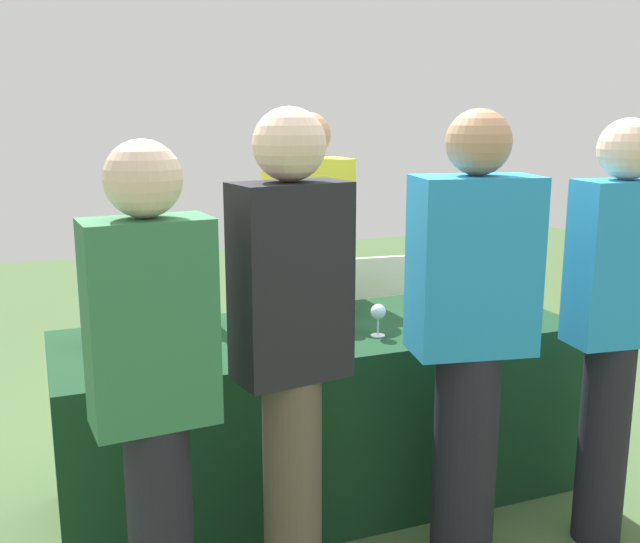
{
  "coord_description": "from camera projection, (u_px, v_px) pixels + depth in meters",
  "views": [
    {
      "loc": [
        -1.1,
        -2.79,
        1.67
      ],
      "look_at": [
        0.0,
        0.0,
        1.01
      ],
      "focal_mm": 41.4,
      "sensor_mm": 36.0,
      "label": 1
    }
  ],
  "objects": [
    {
      "name": "wine_glass_3",
      "position": [
        445.0,
        308.0,
        3.09
      ],
      "size": [
        0.07,
        0.07,
        0.14
      ],
      "color": "silver",
      "rests_on": "tasting_table"
    },
    {
      "name": "ice_bucket",
      "position": [
        112.0,
        320.0,
        2.94
      ],
      "size": [
        0.22,
        0.22,
        0.18
      ],
      "primitive_type": "cylinder",
      "color": "silver",
      "rests_on": "tasting_table"
    },
    {
      "name": "ground_plane",
      "position": [
        320.0,
        493.0,
        3.28
      ],
      "size": [
        12.0,
        12.0,
        0.0
      ],
      "primitive_type": "plane",
      "color": "#476638"
    },
    {
      "name": "server_pouring",
      "position": [
        308.0,
        267.0,
        3.69
      ],
      "size": [
        0.41,
        0.23,
        1.66
      ],
      "rotation": [
        0.0,
        0.0,
        3.16
      ],
      "color": "black",
      "rests_on": "ground_plane"
    },
    {
      "name": "wine_bottle_0",
      "position": [
        157.0,
        312.0,
        2.97
      ],
      "size": [
        0.07,
        0.07,
        0.31
      ],
      "color": "black",
      "rests_on": "tasting_table"
    },
    {
      "name": "wine_bottle_4",
      "position": [
        478.0,
        279.0,
        3.5
      ],
      "size": [
        0.07,
        0.07,
        0.34
      ],
      "color": "black",
      "rests_on": "tasting_table"
    },
    {
      "name": "tasting_table",
      "position": [
        320.0,
        413.0,
        3.2
      ],
      "size": [
        2.18,
        0.79,
        0.76
      ],
      "primitive_type": "cube",
      "color": "#14381E",
      "rests_on": "ground_plane"
    },
    {
      "name": "wine_glass_2",
      "position": [
        422.0,
        306.0,
        3.09
      ],
      "size": [
        0.07,
        0.07,
        0.14
      ],
      "color": "silver",
      "rests_on": "tasting_table"
    },
    {
      "name": "wine_glass_4",
      "position": [
        490.0,
        300.0,
        3.23
      ],
      "size": [
        0.06,
        0.06,
        0.13
      ],
      "color": "silver",
      "rests_on": "tasting_table"
    },
    {
      "name": "guest_1",
      "position": [
        291.0,
        346.0,
        2.35
      ],
      "size": [
        0.38,
        0.25,
        1.68
      ],
      "rotation": [
        0.0,
        0.0,
        0.15
      ],
      "color": "brown",
      "rests_on": "ground_plane"
    },
    {
      "name": "wine_glass_0",
      "position": [
        346.0,
        309.0,
        3.07
      ],
      "size": [
        0.08,
        0.08,
        0.14
      ],
      "color": "silver",
      "rests_on": "tasting_table"
    },
    {
      "name": "wine_glass_1",
      "position": [
        378.0,
        313.0,
        3.01
      ],
      "size": [
        0.06,
        0.06,
        0.13
      ],
      "color": "silver",
      "rests_on": "tasting_table"
    },
    {
      "name": "wine_bottle_3",
      "position": [
        345.0,
        289.0,
        3.33
      ],
      "size": [
        0.07,
        0.07,
        0.31
      ],
      "color": "black",
      "rests_on": "tasting_table"
    },
    {
      "name": "guest_2",
      "position": [
        470.0,
        331.0,
        2.61
      ],
      "size": [
        0.46,
        0.31,
        1.68
      ],
      "rotation": [
        0.0,
        0.0,
        -0.19
      ],
      "color": "black",
      "rests_on": "ground_plane"
    },
    {
      "name": "guest_0",
      "position": [
        154.0,
        393.0,
        2.11
      ],
      "size": [
        0.36,
        0.22,
        1.59
      ],
      "rotation": [
        0.0,
        0.0,
        0.07
      ],
      "color": "black",
      "rests_on": "ground_plane"
    },
    {
      "name": "guest_3",
      "position": [
        614.0,
        317.0,
        2.75
      ],
      "size": [
        0.36,
        0.23,
        1.64
      ],
      "rotation": [
        0.0,
        0.0,
        -0.12
      ],
      "color": "black",
      "rests_on": "ground_plane"
    },
    {
      "name": "wine_bottle_1",
      "position": [
        211.0,
        299.0,
        3.13
      ],
      "size": [
        0.07,
        0.07,
        0.33
      ],
      "color": "black",
      "rests_on": "tasting_table"
    },
    {
      "name": "menu_board",
      "position": [
        383.0,
        329.0,
        4.27
      ],
      "size": [
        0.57,
        0.08,
        0.86
      ],
      "primitive_type": "cube",
      "rotation": [
        0.0,
        0.0,
        -0.09
      ],
      "color": "white",
      "rests_on": "ground_plane"
    },
    {
      "name": "wine_bottle_2",
      "position": [
        291.0,
        295.0,
        3.23
      ],
      "size": [
        0.07,
        0.07,
        0.32
      ],
      "color": "black",
      "rests_on": "tasting_table"
    }
  ]
}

